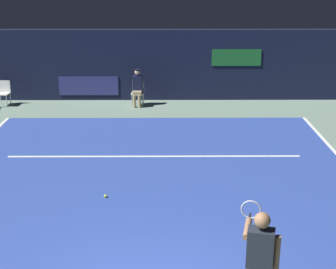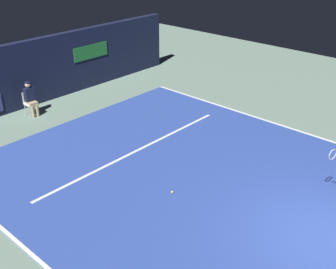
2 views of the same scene
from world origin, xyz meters
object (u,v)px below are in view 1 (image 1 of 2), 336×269
(line_judge_on_chair, at_px, (138,87))
(tennis_ball, at_px, (106,196))
(courtside_chair_far, at_px, (4,92))
(tennis_player, at_px, (259,260))

(line_judge_on_chair, height_order, tennis_ball, line_judge_on_chair)
(tennis_ball, bearing_deg, courtside_chair_far, 120.55)
(line_judge_on_chair, xyz_separation_m, courtside_chair_far, (-4.82, 0.12, -0.18))
(tennis_player, xyz_separation_m, line_judge_on_chair, (-2.27, 11.47, -0.30))
(courtside_chair_far, bearing_deg, line_judge_on_chair, -1.38)
(tennis_player, distance_m, tennis_ball, 4.83)
(tennis_player, xyz_separation_m, tennis_ball, (-2.59, 3.96, -0.94))
(tennis_player, bearing_deg, tennis_ball, 123.15)
(tennis_player, relative_size, courtside_chair_far, 1.97)
(tennis_player, xyz_separation_m, courtside_chair_far, (-7.09, 11.59, -0.49))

